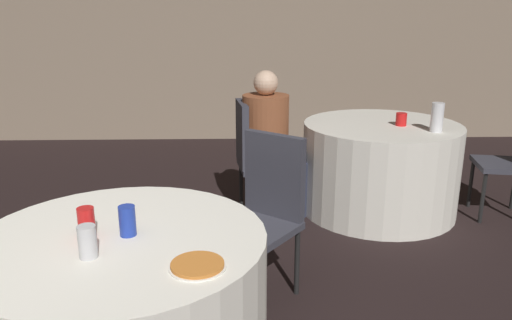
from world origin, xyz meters
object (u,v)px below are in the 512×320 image
object	(u,v)px
pizza_plate_near	(197,265)
bottle_far	(437,117)
person_floral_shirt	(274,144)
soda_can_blue	(127,221)
soda_can_red	(86,223)
soda_can_silver	(87,242)
table_far	(379,168)
chair_near_northeast	(266,203)
chair_far_west	(253,151)
table_near	(126,316)

from	to	relation	value
pizza_plate_near	bottle_far	distance (m)	2.55
person_floral_shirt	pizza_plate_near	bearing A→B (deg)	-18.23
soda_can_blue	bottle_far	distance (m)	2.55
soda_can_blue	pizza_plate_near	bearing A→B (deg)	-42.58
soda_can_red	soda_can_silver	size ratio (longest dim) A/B	1.00
soda_can_silver	bottle_far	bearing A→B (deg)	43.76
person_floral_shirt	soda_can_blue	distance (m)	2.01
person_floral_shirt	soda_can_red	distance (m)	2.09
table_far	soda_can_blue	distance (m)	2.57
table_far	chair_near_northeast	bearing A→B (deg)	-128.80
person_floral_shirt	soda_can_silver	bearing A→B (deg)	-28.84
chair_far_west	bottle_far	xyz separation A→B (m)	(1.35, -0.14, 0.28)
chair_far_west	soda_can_silver	size ratio (longest dim) A/B	7.61
table_far	soda_can_blue	xyz separation A→B (m)	(-1.57, -2.00, 0.42)
chair_far_west	pizza_plate_near	world-z (taller)	chair_far_west
table_near	soda_can_blue	xyz separation A→B (m)	(0.03, 0.01, 0.42)
soda_can_blue	table_near	bearing A→B (deg)	-159.62
table_near	table_far	world-z (taller)	same
person_floral_shirt	soda_can_silver	distance (m)	2.22
chair_far_west	person_floral_shirt	xyz separation A→B (m)	(0.16, 0.02, 0.05)
chair_near_northeast	soda_can_silver	bearing A→B (deg)	92.47
person_floral_shirt	soda_can_blue	size ratio (longest dim) A/B	9.51
pizza_plate_near	soda_can_blue	xyz separation A→B (m)	(-0.30, 0.27, 0.05)
chair_near_northeast	soda_can_silver	size ratio (longest dim) A/B	7.61
soda_can_blue	soda_can_silver	world-z (taller)	same
bottle_far	chair_far_west	bearing A→B (deg)	174.02
chair_far_west	soda_can_red	world-z (taller)	chair_far_west
table_near	chair_far_west	distance (m)	1.96
chair_far_west	soda_can_blue	size ratio (longest dim) A/B	7.61
soda_can_silver	bottle_far	size ratio (longest dim) A/B	0.57
chair_far_west	pizza_plate_near	distance (m)	2.15
table_near	bottle_far	bearing A→B (deg)	42.09
person_floral_shirt	pizza_plate_near	xyz separation A→B (m)	(-0.40, -2.15, 0.14)
table_near	pizza_plate_near	xyz separation A→B (m)	(0.33, -0.26, 0.37)
soda_can_silver	soda_can_blue	bearing A→B (deg)	60.89
person_floral_shirt	soda_can_silver	size ratio (longest dim) A/B	9.51
chair_far_west	soda_can_blue	distance (m)	1.95
table_far	person_floral_shirt	xyz separation A→B (m)	(-0.87, -0.12, 0.23)
chair_near_northeast	chair_far_west	world-z (taller)	same
chair_near_northeast	soda_can_red	size ratio (longest dim) A/B	7.61
table_near	chair_near_northeast	world-z (taller)	chair_near_northeast
pizza_plate_near	person_floral_shirt	bearing A→B (deg)	79.43
soda_can_red	soda_can_silver	world-z (taller)	same
table_near	soda_can_silver	distance (m)	0.46
chair_near_northeast	bottle_far	xyz separation A→B (m)	(1.30, 0.94, 0.28)
soda_can_red	soda_can_silver	bearing A→B (deg)	-72.55
table_near	chair_far_west	bearing A→B (deg)	73.04
soda_can_blue	chair_near_northeast	bearing A→B (deg)	53.04
chair_near_northeast	pizza_plate_near	distance (m)	1.10
person_floral_shirt	soda_can_blue	world-z (taller)	person_floral_shirt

